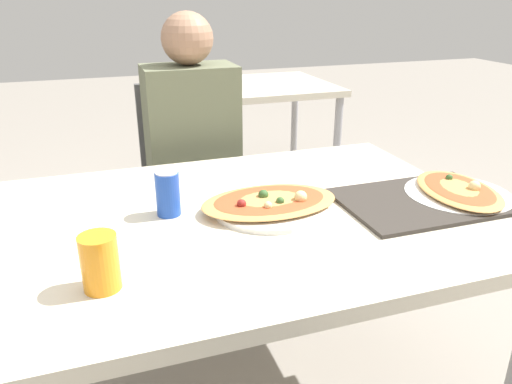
{
  "coord_description": "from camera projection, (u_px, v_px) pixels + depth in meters",
  "views": [
    {
      "loc": [
        -0.37,
        -1.2,
        1.3
      ],
      "look_at": [
        0.04,
        0.0,
        0.78
      ],
      "focal_mm": 35.0,
      "sensor_mm": 36.0,
      "label": 1
    }
  ],
  "objects": [
    {
      "name": "pizza_second",
      "position": [
        458.0,
        192.0,
        1.49
      ],
      "size": [
        0.31,
        0.37,
        0.06
      ],
      "color": "white",
      "rests_on": "dining_table"
    },
    {
      "name": "chair_far_seated",
      "position": [
        190.0,
        180.0,
        2.18
      ],
      "size": [
        0.4,
        0.4,
        0.93
      ],
      "rotation": [
        0.0,
        0.0,
        3.14
      ],
      "color": "#4C4C4C",
      "rests_on": "ground_plane"
    },
    {
      "name": "serving_tray",
      "position": [
        423.0,
        201.0,
        1.46
      ],
      "size": [
        0.48,
        0.33,
        0.01
      ],
      "color": "#332D28",
      "rests_on": "dining_table"
    },
    {
      "name": "person_seated",
      "position": [
        193.0,
        144.0,
        2.01
      ],
      "size": [
        0.36,
        0.25,
        1.23
      ],
      "rotation": [
        0.0,
        0.0,
        3.14
      ],
      "color": "#2D2D38",
      "rests_on": "ground_plane"
    },
    {
      "name": "pizza_main",
      "position": [
        270.0,
        203.0,
        1.41
      ],
      "size": [
        0.39,
        0.33,
        0.06
      ],
      "color": "white",
      "rests_on": "dining_table"
    },
    {
      "name": "dining_table",
      "position": [
        242.0,
        233.0,
        1.41
      ],
      "size": [
        1.38,
        0.98,
        0.72
      ],
      "color": "beige",
      "rests_on": "ground_plane"
    },
    {
      "name": "background_table",
      "position": [
        240.0,
        93.0,
        3.23
      ],
      "size": [
        1.1,
        0.8,
        0.84
      ],
      "color": "beige",
      "rests_on": "ground_plane"
    },
    {
      "name": "drink_glass",
      "position": [
        100.0,
        263.0,
        1.02
      ],
      "size": [
        0.08,
        0.08,
        0.12
      ],
      "color": "orange",
      "rests_on": "dining_table"
    },
    {
      "name": "soda_can",
      "position": [
        168.0,
        194.0,
        1.36
      ],
      "size": [
        0.07,
        0.07,
        0.12
      ],
      "color": "#1E47B2",
      "rests_on": "dining_table"
    }
  ]
}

